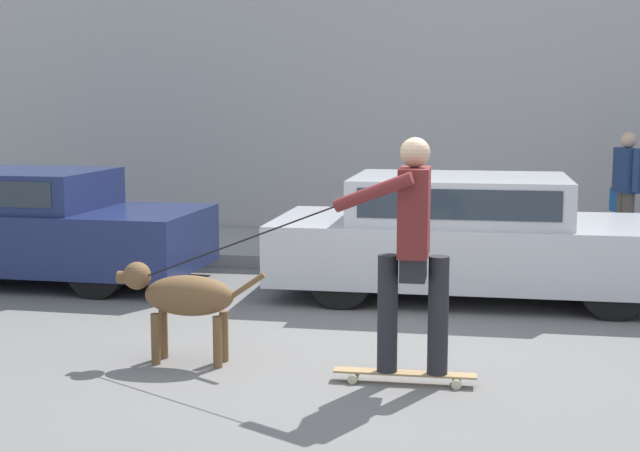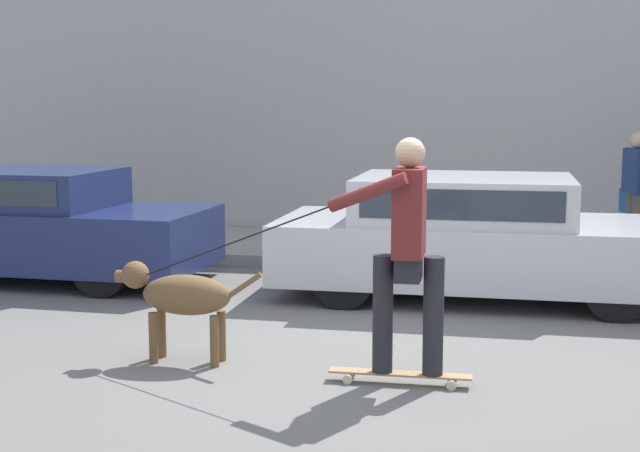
{
  "view_description": "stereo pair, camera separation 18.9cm",
  "coord_description": "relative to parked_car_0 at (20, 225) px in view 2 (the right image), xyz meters",
  "views": [
    {
      "loc": [
        0.63,
        -6.57,
        2.0
      ],
      "look_at": [
        -0.66,
        0.94,
        0.95
      ],
      "focal_mm": 50.0,
      "sensor_mm": 36.0,
      "label": 1
    },
    {
      "loc": [
        0.82,
        -6.53,
        2.0
      ],
      "look_at": [
        -0.66,
        0.94,
        0.95
      ],
      "focal_mm": 50.0,
      "sensor_mm": 36.0,
      "label": 2
    }
  ],
  "objects": [
    {
      "name": "pedestrian_with_bag",
      "position": [
        7.03,
        2.21,
        0.35
      ],
      "size": [
        0.3,
        0.65,
        1.5
      ],
      "rotation": [
        0.0,
        0.0,
        0.27
      ],
      "color": "brown",
      "rests_on": "sidewalk_curb"
    },
    {
      "name": "parked_car_0",
      "position": [
        0.0,
        0.0,
        0.0
      ],
      "size": [
        4.34,
        1.82,
        1.26
      ],
      "rotation": [
        0.0,
        0.0,
        -0.03
      ],
      "color": "black",
      "rests_on": "ground_plane"
    },
    {
      "name": "sidewalk_curb",
      "position": [
        4.52,
        2.33,
        -0.54
      ],
      "size": [
        30.0,
        2.43,
        0.16
      ],
      "color": "gray",
      "rests_on": "ground_plane"
    },
    {
      "name": "skateboarder",
      "position": [
        4.74,
        -3.06,
        0.38
      ],
      "size": [
        2.62,
        0.6,
        1.77
      ],
      "rotation": [
        0.0,
        0.0,
        3.15
      ],
      "color": "beige",
      "rests_on": "ground_plane"
    },
    {
      "name": "dog",
      "position": [
        2.96,
        -2.83,
        -0.1
      ],
      "size": [
        1.18,
        0.32,
        0.78
      ],
      "rotation": [
        0.0,
        0.0,
        3.13
      ],
      "color": "brown",
      "rests_on": "ground_plane"
    },
    {
      "name": "parked_car_1",
      "position": [
        5.15,
        -0.0,
        -0.0
      ],
      "size": [
        4.17,
        1.87,
        1.26
      ],
      "rotation": [
        0.0,
        0.0,
        -0.01
      ],
      "color": "black",
      "rests_on": "ground_plane"
    },
    {
      "name": "back_wall",
      "position": [
        4.52,
        3.71,
        1.51
      ],
      "size": [
        32.0,
        0.3,
        4.26
      ],
      "color": "#B2ADA8",
      "rests_on": "ground_plane"
    },
    {
      "name": "ground_plane",
      "position": [
        4.52,
        -2.71,
        -0.62
      ],
      "size": [
        36.0,
        36.0,
        0.0
      ],
      "primitive_type": "plane",
      "color": "slate"
    }
  ]
}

